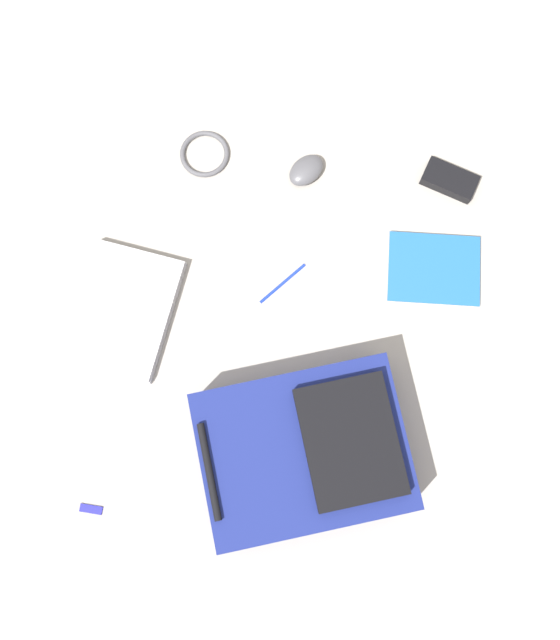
{
  "coord_description": "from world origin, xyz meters",
  "views": [
    {
      "loc": [
        -0.29,
        -0.07,
        1.6
      ],
      "look_at": [
        0.01,
        -0.03,
        0.02
      ],
      "focal_mm": 37.86,
      "sensor_mm": 36.0,
      "label": 1
    }
  ],
  "objects_px": {
    "book_comic": "(434,269)",
    "power_brick": "(450,180)",
    "cable_coil": "(205,154)",
    "usb_stick": "(91,509)",
    "computer_mouse": "(306,170)",
    "pen_black": "(283,283)",
    "laptop": "(123,310)",
    "backpack": "(306,450)"
  },
  "relations": [
    {
      "from": "book_comic",
      "to": "usb_stick",
      "type": "bearing_deg",
      "value": 132.37
    },
    {
      "from": "computer_mouse",
      "to": "cable_coil",
      "type": "relative_size",
      "value": 0.77
    },
    {
      "from": "laptop",
      "to": "book_comic",
      "type": "bearing_deg",
      "value": -74.86
    },
    {
      "from": "laptop",
      "to": "usb_stick",
      "type": "bearing_deg",
      "value": -179.66
    },
    {
      "from": "book_comic",
      "to": "computer_mouse",
      "type": "xyz_separation_m",
      "value": [
        0.21,
        0.34,
        0.01
      ]
    },
    {
      "from": "backpack",
      "to": "laptop",
      "type": "distance_m",
      "value": 0.55
    },
    {
      "from": "backpack",
      "to": "power_brick",
      "type": "bearing_deg",
      "value": -21.6
    },
    {
      "from": "backpack",
      "to": "pen_black",
      "type": "distance_m",
      "value": 0.41
    },
    {
      "from": "pen_black",
      "to": "usb_stick",
      "type": "bearing_deg",
      "value": 147.82
    },
    {
      "from": "cable_coil",
      "to": "power_brick",
      "type": "distance_m",
      "value": 0.62
    },
    {
      "from": "laptop",
      "to": "book_comic",
      "type": "relative_size",
      "value": 1.42
    },
    {
      "from": "cable_coil",
      "to": "pen_black",
      "type": "xyz_separation_m",
      "value": [
        -0.31,
        -0.24,
        -0.0
      ]
    },
    {
      "from": "laptop",
      "to": "pen_black",
      "type": "height_order",
      "value": "laptop"
    },
    {
      "from": "pen_black",
      "to": "usb_stick",
      "type": "distance_m",
      "value": 0.69
    },
    {
      "from": "laptop",
      "to": "cable_coil",
      "type": "relative_size",
      "value": 2.66
    },
    {
      "from": "computer_mouse",
      "to": "usb_stick",
      "type": "height_order",
      "value": "computer_mouse"
    },
    {
      "from": "laptop",
      "to": "power_brick",
      "type": "height_order",
      "value": "same"
    },
    {
      "from": "book_comic",
      "to": "power_brick",
      "type": "distance_m",
      "value": 0.23
    },
    {
      "from": "book_comic",
      "to": "usb_stick",
      "type": "height_order",
      "value": "book_comic"
    },
    {
      "from": "backpack",
      "to": "laptop",
      "type": "bearing_deg",
      "value": 59.99
    },
    {
      "from": "laptop",
      "to": "cable_coil",
      "type": "bearing_deg",
      "value": -17.27
    },
    {
      "from": "power_brick",
      "to": "pen_black",
      "type": "distance_m",
      "value": 0.49
    },
    {
      "from": "cable_coil",
      "to": "backpack",
      "type": "bearing_deg",
      "value": -154.05
    },
    {
      "from": "book_comic",
      "to": "cable_coil",
      "type": "bearing_deg",
      "value": 69.21
    },
    {
      "from": "laptop",
      "to": "computer_mouse",
      "type": "bearing_deg",
      "value": -43.81
    },
    {
      "from": "backpack",
      "to": "book_comic",
      "type": "xyz_separation_m",
      "value": [
        0.47,
        -0.26,
        -0.07
      ]
    },
    {
      "from": "computer_mouse",
      "to": "usb_stick",
      "type": "bearing_deg",
      "value": 105.51
    },
    {
      "from": "computer_mouse",
      "to": "cable_coil",
      "type": "xyz_separation_m",
      "value": [
        0.02,
        0.26,
        -0.01
      ]
    },
    {
      "from": "power_brick",
      "to": "usb_stick",
      "type": "relative_size",
      "value": 2.55
    },
    {
      "from": "backpack",
      "to": "cable_coil",
      "type": "xyz_separation_m",
      "value": [
        0.7,
        0.34,
        -0.07
      ]
    },
    {
      "from": "computer_mouse",
      "to": "laptop",
      "type": "bearing_deg",
      "value": 85.69
    },
    {
      "from": "book_comic",
      "to": "power_brick",
      "type": "height_order",
      "value": "power_brick"
    },
    {
      "from": "usb_stick",
      "to": "pen_black",
      "type": "bearing_deg",
      "value": -32.18
    },
    {
      "from": "cable_coil",
      "to": "power_brick",
      "type": "height_order",
      "value": "power_brick"
    },
    {
      "from": "book_comic",
      "to": "pen_black",
      "type": "relative_size",
      "value": 1.61
    },
    {
      "from": "backpack",
      "to": "pen_black",
      "type": "height_order",
      "value": "backpack"
    },
    {
      "from": "cable_coil",
      "to": "usb_stick",
      "type": "height_order",
      "value": "cable_coil"
    },
    {
      "from": "book_comic",
      "to": "power_brick",
      "type": "relative_size",
      "value": 1.76
    },
    {
      "from": "computer_mouse",
      "to": "pen_black",
      "type": "bearing_deg",
      "value": 125.18
    },
    {
      "from": "power_brick",
      "to": "pen_black",
      "type": "height_order",
      "value": "power_brick"
    },
    {
      "from": "book_comic",
      "to": "pen_black",
      "type": "xyz_separation_m",
      "value": [
        -0.08,
        0.36,
        -0.01
      ]
    },
    {
      "from": "cable_coil",
      "to": "computer_mouse",
      "type": "bearing_deg",
      "value": -93.58
    }
  ]
}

